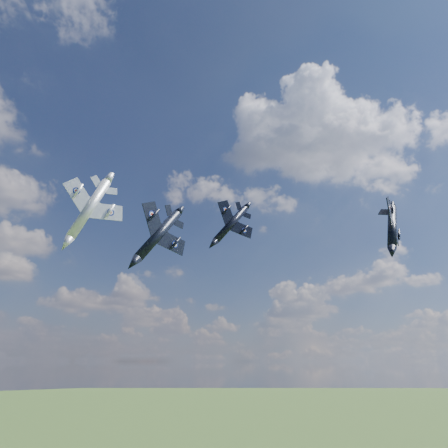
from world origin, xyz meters
TOP-DOWN VIEW (x-y plane):
  - jet_lead_navy at (-8.19, 15.19)m, footprint 13.57×18.03m
  - jet_right_navy at (26.16, -6.82)m, footprint 16.44×18.88m
  - jet_high_navy at (16.87, 27.31)m, footprint 13.58×17.96m
  - jet_left_silver at (-20.63, 14.17)m, footprint 12.81×16.11m

SIDE VIEW (x-z plane):
  - jet_lead_navy at x=-8.19m, z-range 73.29..83.52m
  - jet_left_silver at x=-20.63m, z-range 76.47..83.73m
  - jet_right_navy at x=26.16m, z-range 76.13..85.53m
  - jet_high_navy at x=16.87m, z-range 83.01..93.27m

